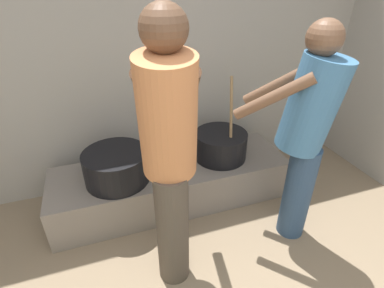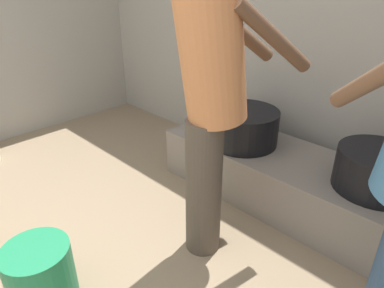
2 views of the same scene
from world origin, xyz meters
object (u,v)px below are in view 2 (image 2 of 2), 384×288
Objects in this scene: cook_in_orange_shirt at (211,90)px; bucket_green_plastic at (42,279)px; cooking_pot_main at (377,170)px; cooking_pot_secondary at (243,127)px.

bucket_green_plastic is at bearing -106.39° from cook_in_orange_shirt.
cooking_pot_main is 1.39× the size of cooking_pot_secondary.
cooking_pot_main reaches higher than bucket_green_plastic.
cooking_pot_main is 0.89m from cooking_pot_secondary.
cooking_pot_main is 1.06m from cook_in_orange_shirt.
cooking_pot_main reaches higher than cooking_pot_secondary.
cooking_pot_secondary is (-0.89, -0.05, 0.00)m from cooking_pot_main.
cooking_pot_main is 1.83m from bucket_green_plastic.
cook_in_orange_shirt is at bearing -68.14° from cooking_pot_secondary.
cook_in_orange_shirt reaches higher than bucket_green_plastic.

